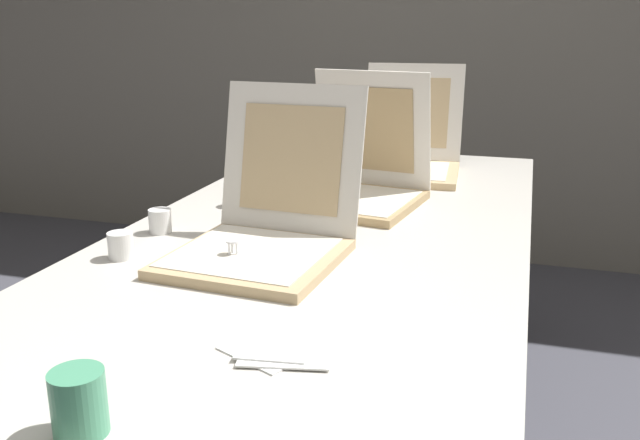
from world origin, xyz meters
TOP-DOWN VIEW (x-y plane):
  - wall_back at (0.00, 2.56)m, footprint 10.00×0.10m
  - table at (0.00, 0.56)m, footprint 0.97×2.05m
  - pizza_box_front at (-0.08, 0.30)m, footprint 0.37×0.44m
  - pizza_box_middle at (0.01, 0.80)m, footprint 0.39×0.39m
  - pizza_box_back at (0.08, 1.22)m, footprint 0.38×0.48m
  - cup_white_far at (-0.26, 0.90)m, footprint 0.05×0.05m
  - cup_white_near_center at (-0.38, 0.39)m, footprint 0.05×0.05m
  - cup_white_mid at (-0.29, 0.67)m, footprint 0.05×0.05m
  - cup_white_near_left at (-0.37, 0.20)m, footprint 0.05×0.05m
  - cup_printed_front at (-0.05, -0.39)m, footprint 0.07×0.07m
  - napkin_pile at (0.11, -0.10)m, footprint 0.19×0.17m

SIDE VIEW (x-z plane):
  - table at x=0.00m, z-range 0.32..1.05m
  - napkin_pile at x=0.11m, z-range 0.73..0.74m
  - cup_white_far at x=-0.26m, z-range 0.73..0.79m
  - cup_white_near_center at x=-0.38m, z-range 0.73..0.79m
  - cup_white_mid at x=-0.29m, z-range 0.73..0.79m
  - cup_white_near_left at x=-0.37m, z-range 0.73..0.79m
  - cup_printed_front at x=-0.05m, z-range 0.73..0.82m
  - pizza_box_back at x=0.08m, z-range 0.61..0.96m
  - pizza_box_front at x=-0.08m, z-range 0.61..0.96m
  - pizza_box_middle at x=0.01m, z-range 0.60..0.97m
  - wall_back at x=0.00m, z-range 0.00..2.60m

